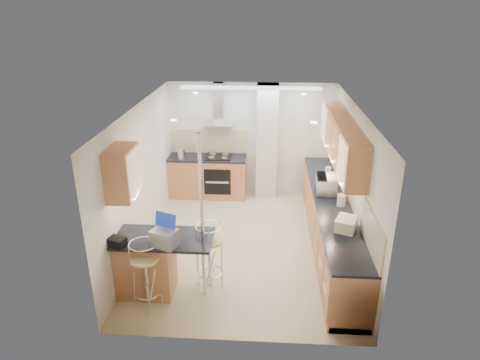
# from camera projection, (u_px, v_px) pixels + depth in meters

# --- Properties ---
(ground) EXTENTS (4.80, 4.80, 0.00)m
(ground) POSITION_uv_depth(u_px,v_px,m) (245.00, 244.00, 7.74)
(ground) COLOR #D4BB8D
(ground) RESTS_ON ground
(room_shell) EXTENTS (3.64, 4.84, 2.51)m
(room_shell) POSITION_uv_depth(u_px,v_px,m) (265.00, 157.00, 7.48)
(room_shell) COLOR white
(room_shell) RESTS_ON ground
(right_counter) EXTENTS (0.63, 4.40, 0.92)m
(right_counter) POSITION_uv_depth(u_px,v_px,m) (331.00, 224.00, 7.48)
(right_counter) COLOR #AF7246
(right_counter) RESTS_ON ground
(back_counter) EXTENTS (1.70, 0.63, 0.92)m
(back_counter) POSITION_uv_depth(u_px,v_px,m) (208.00, 176.00, 9.56)
(back_counter) COLOR #AF7246
(back_counter) RESTS_ON ground
(peninsula) EXTENTS (1.47, 0.72, 0.94)m
(peninsula) POSITION_uv_depth(u_px,v_px,m) (164.00, 265.00, 6.29)
(peninsula) COLOR #AF7246
(peninsula) RESTS_ON ground
(microwave) EXTENTS (0.39, 0.55, 0.29)m
(microwave) POSITION_uv_depth(u_px,v_px,m) (327.00, 184.00, 7.58)
(microwave) COLOR white
(microwave) RESTS_ON right_counter
(laptop) EXTENTS (0.42, 0.37, 0.24)m
(laptop) POSITION_uv_depth(u_px,v_px,m) (165.00, 238.00, 5.86)
(laptop) COLOR #9A9CA2
(laptop) RESTS_ON peninsula
(bag) EXTENTS (0.28, 0.24, 0.13)m
(bag) POSITION_uv_depth(u_px,v_px,m) (117.00, 242.00, 5.86)
(bag) COLOR black
(bag) RESTS_ON peninsula
(bar_stool_near) EXTENTS (0.50, 0.50, 1.04)m
(bar_stool_near) POSITION_uv_depth(u_px,v_px,m) (146.00, 275.00, 5.98)
(bar_stool_near) COLOR #DBB376
(bar_stool_near) RESTS_ON ground
(bar_stool_end) EXTENTS (0.60, 0.60, 1.04)m
(bar_stool_end) POSITION_uv_depth(u_px,v_px,m) (210.00, 256.00, 6.42)
(bar_stool_end) COLOR #DBB376
(bar_stool_end) RESTS_ON ground
(jar_a) EXTENTS (0.14, 0.14, 0.18)m
(jar_a) POSITION_uv_depth(u_px,v_px,m) (333.00, 188.00, 7.56)
(jar_a) COLOR white
(jar_a) RESTS_ON right_counter
(jar_b) EXTENTS (0.14, 0.14, 0.14)m
(jar_b) POSITION_uv_depth(u_px,v_px,m) (328.00, 170.00, 8.42)
(jar_b) COLOR white
(jar_b) RESTS_ON right_counter
(jar_c) EXTENTS (0.16, 0.16, 0.19)m
(jar_c) POSITION_uv_depth(u_px,v_px,m) (341.00, 200.00, 7.09)
(jar_c) COLOR beige
(jar_c) RESTS_ON right_counter
(jar_d) EXTENTS (0.10, 0.10, 0.14)m
(jar_d) POSITION_uv_depth(u_px,v_px,m) (349.00, 225.00, 6.34)
(jar_d) COLOR white
(jar_d) RESTS_ON right_counter
(bread_bin) EXTENTS (0.39, 0.43, 0.19)m
(bread_bin) POSITION_uv_depth(u_px,v_px,m) (346.00, 224.00, 6.32)
(bread_bin) COLOR white
(bread_bin) RESTS_ON right_counter
(kettle) EXTENTS (0.16, 0.16, 0.24)m
(kettle) POSITION_uv_depth(u_px,v_px,m) (181.00, 154.00, 9.20)
(kettle) COLOR silver
(kettle) RESTS_ON back_counter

